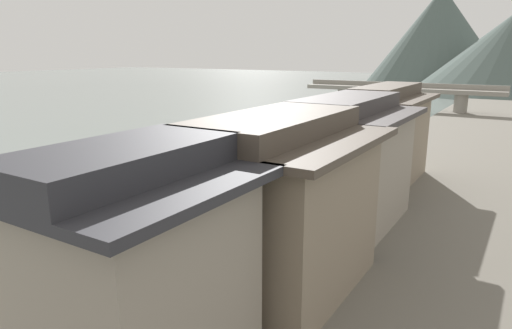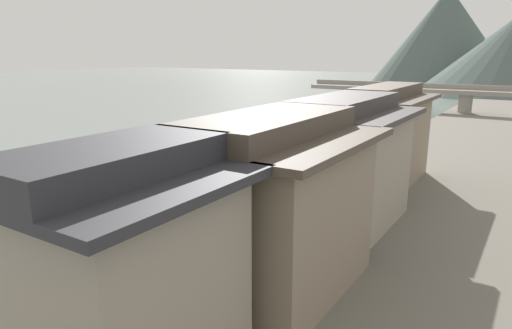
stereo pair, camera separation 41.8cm
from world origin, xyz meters
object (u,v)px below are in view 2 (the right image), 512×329
at_px(boat_moored_third, 216,230).
at_px(boat_midriver_upstream, 354,160).
at_px(boat_moored_nearest, 386,139).
at_px(boat_crossing_west, 131,272).
at_px(boat_upstream_distant, 398,130).
at_px(house_waterfront_second, 268,203).
at_px(boat_moored_far, 408,125).
at_px(boat_moored_second, 308,180).
at_px(house_waterfront_narrow, 384,135).
at_px(stone_bridge, 403,94).
at_px(boat_midriver_drifting, 222,183).
at_px(house_waterfront_nearest, 120,271).
at_px(house_waterfront_tall, 342,162).

distance_m(boat_moored_third, boat_midriver_upstream, 18.93).
bearing_deg(boat_moored_nearest, boat_moored_third, -89.99).
xyz_separation_m(boat_moored_third, boat_crossing_west, (-0.19, -5.58, 0.03)).
bearing_deg(boat_upstream_distant, boat_crossing_west, -89.67).
xyz_separation_m(boat_moored_third, house_waterfront_second, (5.76, -4.37, 3.78)).
xyz_separation_m(boat_moored_nearest, boat_moored_far, (-0.62, 11.12, -0.08)).
xyz_separation_m(boat_upstream_distant, house_waterfront_second, (6.18, -39.39, 3.60)).
relative_size(boat_moored_second, house_waterfront_second, 0.57).
distance_m(boat_moored_nearest, house_waterfront_narrow, 18.95).
relative_size(boat_moored_second, boat_moored_far, 0.76).
distance_m(boat_upstream_distant, boat_crossing_west, 40.60).
xyz_separation_m(boat_midriver_upstream, stone_bridge, (-4.73, 32.22, 3.00)).
relative_size(boat_midriver_drifting, house_waterfront_nearest, 0.95).
distance_m(boat_moored_third, house_waterfront_nearest, 12.53).
xyz_separation_m(house_waterfront_nearest, stone_bridge, (-9.74, 61.82, -0.81)).
height_order(boat_upstream_distant, house_waterfront_nearest, house_waterfront_nearest).
bearing_deg(boat_moored_second, boat_moored_nearest, 90.31).
height_order(boat_midriver_drifting, house_waterfront_tall, house_waterfront_tall).
bearing_deg(boat_moored_far, boat_crossing_west, -89.46).
distance_m(boat_moored_third, house_waterfront_second, 8.16).
height_order(boat_moored_nearest, boat_moored_far, boat_moored_nearest).
height_order(boat_midriver_upstream, house_waterfront_narrow, house_waterfront_narrow).
xyz_separation_m(boat_moored_far, house_waterfront_tall, (6.17, -37.33, 3.75)).
distance_m(boat_moored_nearest, boat_midriver_upstream, 10.21).
relative_size(boat_moored_third, boat_moored_far, 0.90).
bearing_deg(boat_crossing_west, house_waterfront_nearest, -42.64).
height_order(boat_moored_nearest, house_waterfront_second, house_waterfront_second).
relative_size(boat_moored_nearest, boat_midriver_upstream, 0.99).
distance_m(boat_moored_second, house_waterfront_nearest, 22.16).
xyz_separation_m(boat_midriver_upstream, boat_crossing_west, (-0.53, -24.50, 0.03)).
xyz_separation_m(boat_moored_nearest, house_waterfront_second, (5.77, -33.49, 3.67)).
height_order(house_waterfront_nearest, house_waterfront_narrow, same).
xyz_separation_m(boat_moored_nearest, boat_midriver_upstream, (0.34, -10.20, -0.12)).
distance_m(boat_midriver_drifting, house_waterfront_tall, 11.84).
xyz_separation_m(boat_moored_far, house_waterfront_nearest, (5.97, -50.92, 3.77)).
distance_m(boat_moored_second, house_waterfront_second, 16.36).
xyz_separation_m(boat_moored_nearest, house_waterfront_nearest, (5.35, -39.80, 3.68)).
xyz_separation_m(boat_upstream_distant, house_waterfront_tall, (5.97, -32.10, 3.60)).
bearing_deg(boat_midriver_drifting, boat_midriver_upstream, 66.19).
distance_m(boat_moored_second, boat_moored_third, 10.55).
bearing_deg(boat_moored_far, boat_midriver_drifting, -97.29).
distance_m(boat_moored_far, stone_bridge, 11.90).
height_order(boat_moored_third, house_waterfront_tall, house_waterfront_tall).
xyz_separation_m(boat_moored_second, boat_crossing_west, (-0.28, -16.12, -0.15)).
bearing_deg(boat_midriver_upstream, house_waterfront_tall, -71.98).
relative_size(boat_moored_third, house_waterfront_tall, 0.67).
distance_m(boat_midriver_upstream, house_waterfront_second, 24.21).
xyz_separation_m(boat_crossing_west, house_waterfront_tall, (5.74, 8.50, 3.76)).
bearing_deg(house_waterfront_nearest, stone_bridge, 98.95).
height_order(boat_moored_nearest, boat_midriver_upstream, boat_moored_nearest).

